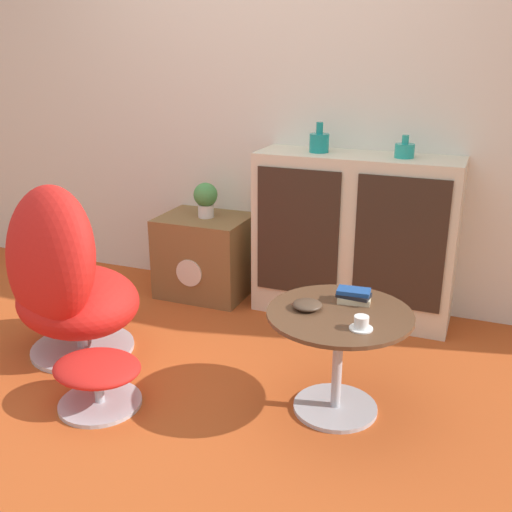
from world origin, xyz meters
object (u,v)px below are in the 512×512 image
Objects in this scene: tv_console at (205,256)px; egg_chair at (64,280)px; vase_leftmost at (319,142)px; teacup at (361,324)px; book_stack at (354,296)px; coffee_table at (338,343)px; sideboard at (354,237)px; bowl at (307,305)px; vase_inner_left at (405,150)px; potted_plant at (206,198)px; ottoman at (98,375)px.

tv_console is 1.08m from egg_chair.
vase_leftmost is 1.40m from teacup.
egg_chair is at bearing -174.33° from book_stack.
teacup is (0.12, -0.13, 0.17)m from coffee_table.
coffee_table is at bearing -41.14° from tv_console.
vase_leftmost reaches higher than tv_console.
bowl is (0.04, -1.06, 0.01)m from sideboard.
bowl is at bearing 157.27° from teacup.
vase_inner_left is (0.07, 1.05, 0.69)m from coffee_table.
book_stack is (0.21, -0.92, 0.02)m from sideboard.
teacup is at bearing -22.73° from bowl.
book_stack is at bearing -76.94° from sideboard.
sideboard is 0.97m from potted_plant.
potted_plant is (-0.72, -0.04, -0.39)m from vase_leftmost.
potted_plant is at bearing 138.47° from coffee_table.
coffee_table is at bearing -103.46° from book_stack.
vase_leftmost reaches higher than book_stack.
book_stack is at bearing 76.54° from coffee_table.
sideboard reaches higher than egg_chair.
vase_inner_left is at bearing 86.27° from coffee_table.
tv_console is 1.44m from vase_inner_left.
potted_plant is (-1.21, -0.04, -0.37)m from vase_inner_left.
egg_chair is 6.14× the size of book_stack.
sideboard is at bearing 92.31° from bowl.
vase_inner_left reaches higher than tv_console.
vase_inner_left is at bearing 52.76° from ottoman.
vase_inner_left reaches higher than coffee_table.
vase_inner_left is 0.55× the size of potted_plant.
sideboard reaches higher than bowl.
teacup is at bearing -65.48° from vase_leftmost.
book_stack reaches higher than ottoman.
teacup is at bearing -3.85° from egg_chair.
vase_inner_left reaches higher than book_stack.
egg_chair is 0.61m from ottoman.
tv_console is 1.39m from ottoman.
book_stack is 1.20× the size of bowl.
sideboard is 6.83× the size of vase_leftmost.
coffee_table is 0.22m from book_stack.
teacup is (1.27, -1.13, 0.24)m from tv_console.
vase_inner_left is 1.06m from book_stack.
ottoman is at bearing -84.12° from tv_console.
bowl is (1.30, 0.00, 0.08)m from egg_chair.
sideboard is at bearing 59.72° from ottoman.
vase_inner_left reaches higher than bowl.
coffee_table reaches higher than ottoman.
vase_leftmost is 1.15m from book_stack.
ottoman is at bearing -154.60° from book_stack.
bowl is (0.87, 0.35, 0.34)m from ottoman.
vase_leftmost is at bearing 46.30° from egg_chair.
sideboard is at bearing 2.37° from potted_plant.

